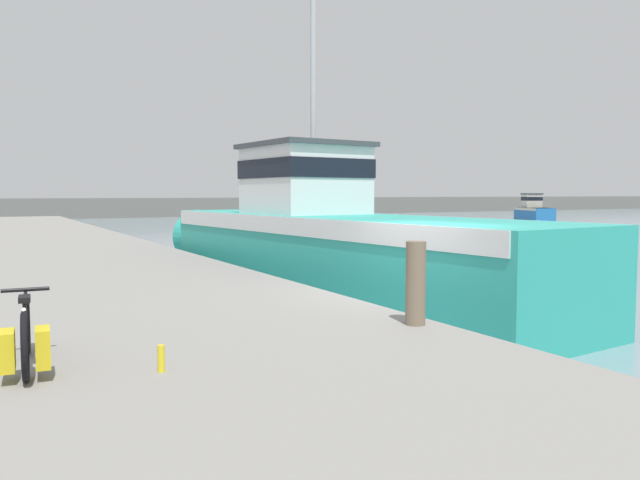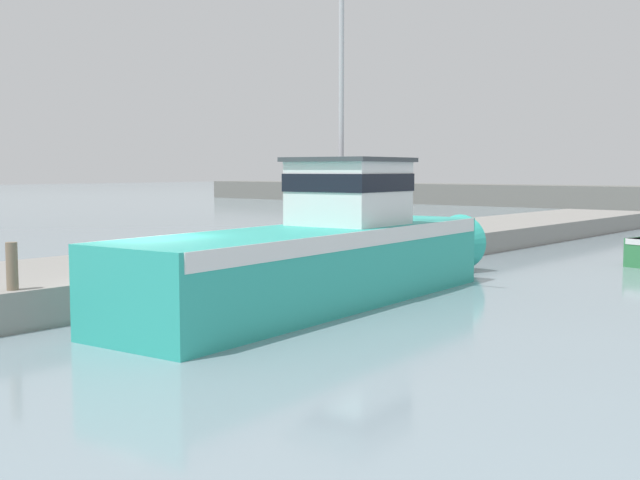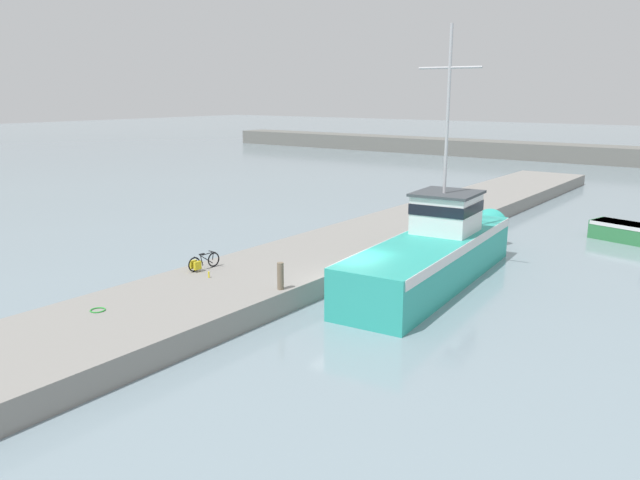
# 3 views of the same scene
# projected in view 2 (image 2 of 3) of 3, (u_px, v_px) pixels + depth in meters

# --- Properties ---
(ground_plane) EXTENTS (320.00, 320.00, 0.00)m
(ground_plane) POSITION_uv_depth(u_px,v_px,m) (147.00, 325.00, 18.03)
(ground_plane) COLOR gray
(dock_pier) EXTENTS (5.68, 80.00, 0.90)m
(dock_pier) POSITION_uv_depth(u_px,v_px,m) (46.00, 288.00, 20.61)
(dock_pier) COLOR gray
(dock_pier) RESTS_ON ground_plane
(fishing_boat_main) EXTENTS (4.22, 15.30, 10.89)m
(fishing_boat_main) POSITION_uv_depth(u_px,v_px,m) (331.00, 250.00, 21.09)
(fishing_boat_main) COLOR teal
(fishing_boat_main) RESTS_ON ground_plane
(mooring_post) EXTENTS (0.25, 0.25, 1.04)m
(mooring_post) POSITION_uv_depth(u_px,v_px,m) (12.00, 266.00, 17.19)
(mooring_post) COLOR #756651
(mooring_post) RESTS_ON dock_pier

